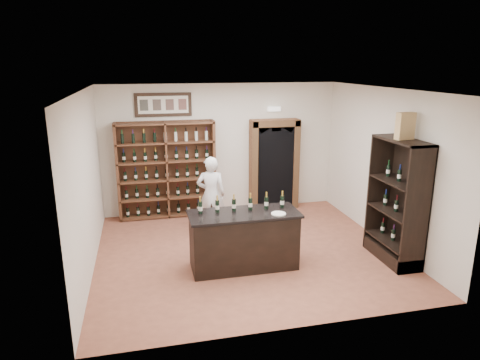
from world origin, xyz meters
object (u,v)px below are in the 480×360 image
object	(u,v)px
wine_shelf	(167,170)
tasting_counter	(244,240)
counter_bottle_0	(200,207)
shopkeeper	(211,195)
wine_crate	(405,126)
side_cabinet	(397,220)

from	to	relation	value
wine_shelf	tasting_counter	world-z (taller)	wine_shelf
counter_bottle_0	shopkeeper	xyz separation A→B (m)	(0.44, 1.61, -0.30)
wine_shelf	wine_crate	distance (m)	5.17
shopkeeper	wine_shelf	bearing A→B (deg)	-44.48
tasting_counter	wine_crate	size ratio (longest dim) A/B	4.16
counter_bottle_0	wine_shelf	bearing A→B (deg)	97.71
tasting_counter	shopkeeper	world-z (taller)	shopkeeper
side_cabinet	shopkeeper	xyz separation A→B (m)	(-3.01, 2.03, 0.06)
wine_shelf	side_cabinet	world-z (taller)	same
wine_shelf	tasting_counter	size ratio (longest dim) A/B	1.17
wine_shelf	counter_bottle_0	size ratio (longest dim) A/B	7.33
shopkeeper	wine_crate	size ratio (longest dim) A/B	3.58
tasting_counter	side_cabinet	bearing A→B (deg)	-6.28
tasting_counter	wine_shelf	bearing A→B (deg)	110.56
wine_shelf	counter_bottle_0	bearing A→B (deg)	-82.29
wine_shelf	counter_bottle_0	world-z (taller)	wine_shelf
tasting_counter	counter_bottle_0	world-z (taller)	counter_bottle_0
shopkeeper	side_cabinet	bearing A→B (deg)	157.20
wine_shelf	side_cabinet	distance (m)	5.02
wine_shelf	wine_crate	xyz separation A→B (m)	(3.80, -3.24, 1.33)
counter_bottle_0	side_cabinet	distance (m)	3.49
side_cabinet	counter_bottle_0	bearing A→B (deg)	172.97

